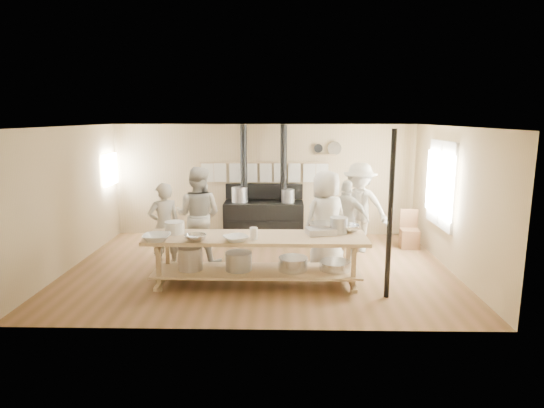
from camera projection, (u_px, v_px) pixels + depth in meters
The scene contains 24 objects.
ground at pixel (259, 268), 8.47m from camera, with size 7.00×7.00×0.00m, color brown.
room_shell at pixel (259, 181), 8.16m from camera, with size 7.00×7.00×7.00m.
window_right at pixel (441, 184), 8.70m from camera, with size 0.09×1.50×1.65m.
left_opening at pixel (110, 170), 10.20m from camera, with size 0.00×0.90×0.90m.
stove at pixel (264, 216), 10.45m from camera, with size 1.90×0.75×2.60m.
towel_rail at pixel (264, 170), 10.53m from camera, with size 3.00×0.04×0.47m.
back_wall_shelf at pixel (328, 150), 10.44m from camera, with size 0.63×0.14×0.32m.
prep_table at pixel (256, 255), 7.48m from camera, with size 3.60×0.90×0.85m.
support_post at pixel (390, 216), 6.85m from camera, with size 0.08×0.08×2.60m, color black.
cook_far_left at pixel (164, 226), 8.30m from camera, with size 0.58×0.38×1.60m, color #B3AD9E.
cook_left at pixel (198, 215), 8.60m from camera, with size 0.90×0.70×1.86m, color #B3AD9E.
cook_center at pixel (326, 220), 8.28m from camera, with size 0.89×0.58×1.83m, color #B3AD9E.
cook_right at pixel (346, 219), 8.98m from camera, with size 0.91×0.38×1.55m, color #B3AD9E.
cook_by_window at pixel (359, 208), 9.34m from camera, with size 1.20×0.69×1.85m, color #B3AD9E.
chair at pixel (409, 237), 9.73m from camera, with size 0.41×0.41×0.81m.
bowl_white_a at pixel (157, 238), 7.12m from camera, with size 0.43×0.43×0.11m, color white.
bowl_steel_a at pixel (195, 238), 7.11m from camera, with size 0.34×0.34×0.11m, color silver.
bowl_white_b at pixel (236, 239), 7.09m from camera, with size 0.37×0.37×0.09m, color white.
bowl_steel_b at pixel (349, 228), 7.70m from camera, with size 0.38×0.38×0.12m, color silver.
roasting_pan at pixel (321, 231), 7.53m from camera, with size 0.47×0.31×0.10m, color #B2B2B7.
mixing_bowl_large at pixel (322, 227), 7.71m from camera, with size 0.46×0.46×0.15m, color silver.
bucket_galv at pixel (339, 225), 7.59m from camera, with size 0.29×0.29×0.27m, color gray.
deep_bowl_enamel at pixel (175, 227), 7.57m from camera, with size 0.32×0.32×0.20m, color white.
pitcher at pixel (254, 233), 7.20m from camera, with size 0.12×0.12×0.19m, color white.
Camera 1 is at (0.41, -8.08, 2.77)m, focal length 30.00 mm.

